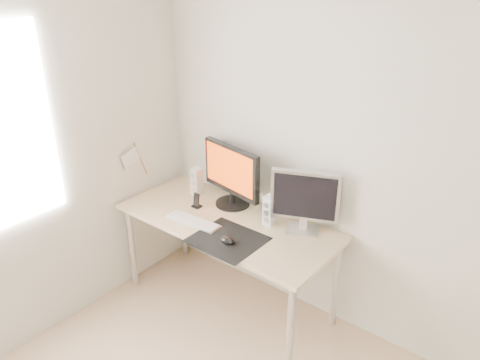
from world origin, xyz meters
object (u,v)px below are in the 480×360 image
Objects in this scene: main_monitor at (232,174)px; speaker_right at (270,210)px; desk at (227,229)px; phone_dock at (197,203)px; speaker_left at (197,181)px; mouse at (227,240)px; keyboard at (193,221)px; second_monitor at (305,199)px.

main_monitor is 2.56× the size of speaker_right.
phone_dock reaches higher than desk.
phone_dock is (0.15, -0.16, -0.07)m from speaker_left.
mouse reaches higher than keyboard.
second_monitor reaches higher than speaker_right.
second_monitor reaches higher than mouse.
desk is 14.02× the size of phone_dock.
speaker_right is 1.88× the size of phone_dock.
desk is (-0.19, 0.23, -0.10)m from mouse.
speaker_right is (0.27, 0.14, 0.19)m from desk.
mouse is at bearing -31.92° from speaker_left.
main_monitor is at bearing 120.84° from desk.
main_monitor is at bearing 82.87° from keyboard.
speaker_right is at bearing 26.96° from desk.
second_monitor is at bearing 0.83° from main_monitor.
main_monitor reaches higher than second_monitor.
main_monitor is 1.26× the size of second_monitor.
desk is 7.44× the size of speaker_right.
main_monitor is at bearing 47.42° from phone_dock.
desk is at bearing 129.85° from mouse.
desk is at bearing -157.53° from second_monitor.
mouse is 0.25× the size of second_monitor.
speaker_right is at bearing 35.56° from keyboard.
phone_dock is at bearing -132.58° from main_monitor.
speaker_left is 0.71m from speaker_right.
speaker_left is at bearing 159.48° from desk.
speaker_right is (0.39, -0.06, -0.15)m from main_monitor.
second_monitor is at bearing 22.47° from desk.
second_monitor is at bearing 14.34° from phone_dock.
speaker_left reaches higher than mouse.
phone_dock reaches higher than mouse.
mouse is 0.58m from main_monitor.
mouse is 0.38m from speaker_right.
mouse is at bearing -9.17° from keyboard.
mouse is at bearing -25.52° from phone_dock.
phone_dock is (-0.49, 0.23, 0.01)m from mouse.
speaker_right is at bearing 78.21° from mouse.
speaker_right is at bearing -2.37° from speaker_left.
desk is 0.40m from main_monitor.
keyboard is at bearing -97.13° from main_monitor.
speaker_left reaches higher than keyboard.
second_monitor is 1.02× the size of keyboard.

